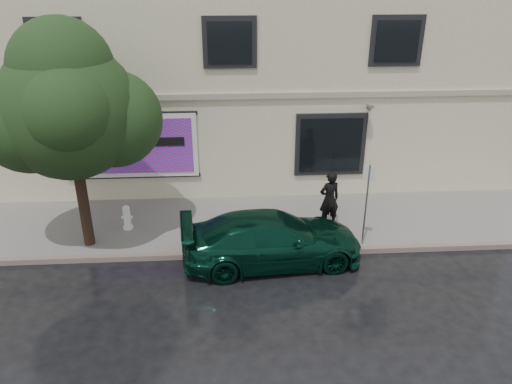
{
  "coord_description": "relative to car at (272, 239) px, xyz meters",
  "views": [
    {
      "loc": [
        -0.14,
        -10.18,
        7.43
      ],
      "look_at": [
        0.61,
        2.2,
        1.61
      ],
      "focal_mm": 35.0,
      "sensor_mm": 36.0,
      "label": 1
    }
  ],
  "objects": [
    {
      "name": "billboard",
      "position": [
        -4.18,
        3.72,
        1.36
      ],
      "size": [
        4.3,
        0.16,
        2.2
      ],
      "color": "white",
      "rests_on": "ground"
    },
    {
      "name": "sidewalk",
      "position": [
        -0.98,
        2.05,
        -0.62
      ],
      "size": [
        20.0,
        3.5,
        0.15
      ],
      "primitive_type": "cube",
      "color": "gray",
      "rests_on": "ground"
    },
    {
      "name": "sign_pole",
      "position": [
        2.59,
        0.5,
        0.91
      ],
      "size": [
        0.28,
        0.13,
        2.39
      ],
      "rotation": [
        0.0,
        0.0,
        -0.39
      ],
      "color": "#94979D",
      "rests_on": "sidewalk"
    },
    {
      "name": "car",
      "position": [
        0.0,
        0.0,
        0.0
      ],
      "size": [
        4.94,
        2.55,
        1.39
      ],
      "primitive_type": "imported",
      "rotation": [
        0.0,
        0.0,
        1.67
      ],
      "color": "#072F21",
      "rests_on": "ground"
    },
    {
      "name": "pedestrian",
      "position": [
        1.83,
        1.63,
        0.33
      ],
      "size": [
        0.72,
        0.57,
        1.74
      ],
      "primitive_type": "imported",
      "rotation": [
        0.0,
        0.0,
        3.41
      ],
      "color": "black",
      "rests_on": "sidewalk"
    },
    {
      "name": "umbrella",
      "position": [
        1.83,
        1.63,
        1.52
      ],
      "size": [
        1.12,
        1.12,
        0.64
      ],
      "primitive_type": "imported",
      "rotation": [
        0.0,
        0.0,
        -0.35
      ],
      "color": "black",
      "rests_on": "pedestrian"
    },
    {
      "name": "ground",
      "position": [
        -0.98,
        -1.2,
        -0.69
      ],
      "size": [
        90.0,
        90.0,
        0.0
      ],
      "primitive_type": "plane",
      "color": "black",
      "rests_on": "ground"
    },
    {
      "name": "street_tree",
      "position": [
        -5.07,
        1.0,
        3.29
      ],
      "size": [
        3.5,
        3.5,
        5.59
      ],
      "color": "#332116",
      "rests_on": "sidewalk"
    },
    {
      "name": "fire_hydrant",
      "position": [
        -4.13,
        1.8,
        -0.17
      ],
      "size": [
        0.31,
        0.29,
        0.76
      ],
      "rotation": [
        0.0,
        0.0,
        -0.15
      ],
      "color": "white",
      "rests_on": "sidewalk"
    },
    {
      "name": "curb",
      "position": [
        -0.98,
        0.3,
        -0.62
      ],
      "size": [
        20.0,
        0.18,
        0.16
      ],
      "primitive_type": "cube",
      "color": "slate",
      "rests_on": "ground"
    },
    {
      "name": "building",
      "position": [
        -0.98,
        7.8,
        2.81
      ],
      "size": [
        20.0,
        8.12,
        7.0
      ],
      "color": "beige",
      "rests_on": "ground"
    }
  ]
}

